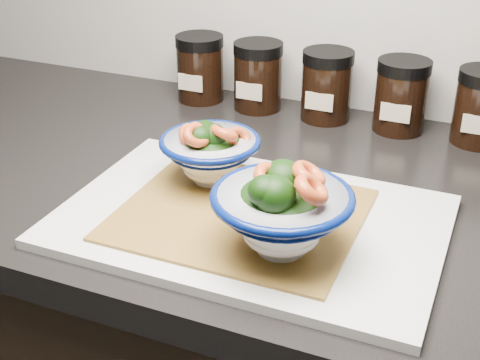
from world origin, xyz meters
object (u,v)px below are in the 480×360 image
at_px(spice_jar_d, 401,96).
at_px(bowl_left, 210,151).
at_px(cutting_board, 251,221).
at_px(spice_jar_b, 258,76).
at_px(spice_jar_a, 200,68).
at_px(spice_jar_c, 327,85).
at_px(bowl_right, 282,211).

bearing_deg(spice_jar_d, bowl_left, -121.99).
xyz_separation_m(cutting_board, spice_jar_b, (-0.13, 0.36, 0.05)).
xyz_separation_m(cutting_board, bowl_left, (-0.08, 0.06, 0.05)).
height_order(spice_jar_a, spice_jar_d, same).
relative_size(cutting_board, bowl_left, 3.46).
relative_size(spice_jar_b, spice_jar_c, 1.00).
bearing_deg(bowl_right, cutting_board, 135.77).
relative_size(spice_jar_a, spice_jar_d, 1.00).
bearing_deg(bowl_left, bowl_right, -39.83).
bearing_deg(spice_jar_d, bowl_right, -96.43).
bearing_deg(cutting_board, spice_jar_a, 123.88).
height_order(bowl_left, spice_jar_b, spice_jar_b).
bearing_deg(spice_jar_a, spice_jar_c, 0.00).
height_order(cutting_board, spice_jar_d, spice_jar_d).
height_order(cutting_board, spice_jar_c, spice_jar_c).
bearing_deg(spice_jar_b, spice_jar_d, 0.00).
distance_m(bowl_left, spice_jar_b, 0.30).
height_order(spice_jar_a, spice_jar_b, same).
bearing_deg(bowl_left, spice_jar_a, 118.10).
bearing_deg(spice_jar_c, cutting_board, -87.79).
bearing_deg(cutting_board, bowl_left, 143.78).
xyz_separation_m(spice_jar_b, spice_jar_d, (0.24, 0.00, 0.00)).
xyz_separation_m(bowl_left, spice_jar_c, (0.07, 0.30, -0.00)).
bearing_deg(spice_jar_b, cutting_board, -69.64).
height_order(bowl_right, spice_jar_b, bowl_right).
bearing_deg(bowl_left, spice_jar_c, 77.36).
bearing_deg(spice_jar_a, spice_jar_b, 0.00).
bearing_deg(bowl_left, spice_jar_b, 99.88).
height_order(cutting_board, bowl_left, bowl_left).
xyz_separation_m(bowl_left, bowl_right, (0.14, -0.12, 0.01)).
distance_m(bowl_left, spice_jar_d, 0.35).
xyz_separation_m(cutting_board, spice_jar_a, (-0.24, 0.36, 0.05)).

